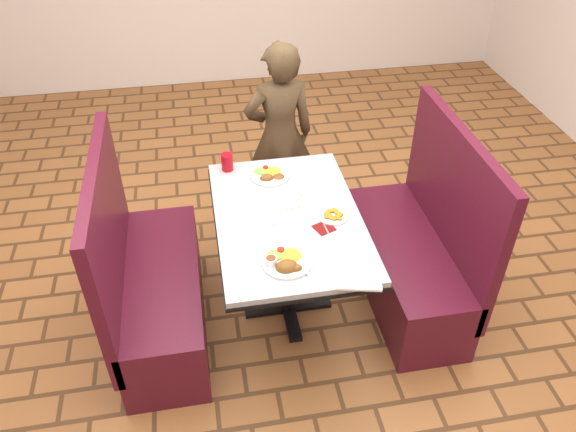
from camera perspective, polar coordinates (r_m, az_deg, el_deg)
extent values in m
plane|color=#A46535|center=(3.62, 0.00, -9.39)|extent=(7.00, 7.00, 0.00)
cube|color=#B5B7BA|center=(3.12, 0.00, -0.25)|extent=(0.80, 1.20, 0.03)
cube|color=black|center=(3.14, 0.00, -0.65)|extent=(0.81, 1.21, 0.02)
cylinder|color=black|center=(3.37, 0.00, -5.27)|extent=(0.10, 0.10, 0.69)
cube|color=black|center=(3.61, 0.00, -9.23)|extent=(0.55, 0.08, 0.03)
cube|color=black|center=(3.61, 0.00, -9.23)|extent=(0.08, 0.55, 0.03)
cube|color=#551326|center=(3.45, -12.50, -8.27)|extent=(0.45, 1.20, 0.45)
cube|color=#551326|center=(3.16, -17.61, -2.64)|extent=(0.06, 1.20, 0.95)
cube|color=#551326|center=(3.63, 11.78, -5.24)|extent=(0.45, 1.20, 0.45)
cube|color=#551326|center=(3.41, 16.24, 1.12)|extent=(0.06, 1.20, 0.95)
imported|color=brown|center=(3.98, -0.86, 8.11)|extent=(0.53, 0.37, 1.37)
cylinder|color=white|center=(2.82, -0.12, -4.66)|extent=(0.26, 0.26, 0.02)
ellipsoid|color=yellow|center=(2.82, 0.33, -3.67)|extent=(0.11, 0.11, 0.05)
ellipsoid|color=#8BB94A|center=(2.83, -1.25, -3.76)|extent=(0.11, 0.09, 0.03)
cylinder|color=red|center=(2.84, -0.74, -3.41)|extent=(0.04, 0.04, 0.01)
ellipsoid|color=brown|center=(2.75, -0.13, -4.80)|extent=(0.11, 0.09, 0.06)
ellipsoid|color=brown|center=(2.75, 0.81, -5.08)|extent=(0.06, 0.05, 0.04)
cylinder|color=white|center=(2.78, -1.74, -4.58)|extent=(0.06, 0.06, 0.04)
cylinder|color=#652C13|center=(2.77, -1.75, -4.30)|extent=(0.05, 0.05, 0.00)
cylinder|color=white|center=(3.43, -1.85, 4.13)|extent=(0.24, 0.24, 0.01)
ellipsoid|color=yellow|center=(3.44, -1.50, 4.85)|extent=(0.10, 0.10, 0.04)
ellipsoid|color=#8BB94A|center=(3.45, -2.69, 4.76)|extent=(0.10, 0.08, 0.03)
cylinder|color=red|center=(3.46, -2.30, 4.99)|extent=(0.04, 0.04, 0.01)
ellipsoid|color=brown|center=(3.40, -0.96, 4.19)|extent=(0.07, 0.07, 0.02)
ellipsoid|color=brown|center=(3.37, -2.20, 4.14)|extent=(0.08, 0.06, 0.05)
cylinder|color=white|center=(3.11, 4.58, 0.01)|extent=(0.17, 0.17, 0.01)
cube|color=maroon|center=(3.03, 3.68, -1.22)|extent=(0.13, 0.13, 0.00)
cube|color=silver|center=(3.03, 3.81, -1.15)|extent=(0.02, 0.12, 0.00)
cylinder|color=#B90C18|center=(3.48, -6.20, 5.47)|extent=(0.07, 0.07, 0.11)
cube|color=white|center=(2.75, 7.15, -6.27)|extent=(0.25, 0.21, 0.01)
cube|color=silver|center=(2.80, 0.97, -4.93)|extent=(0.09, 0.16, 0.00)
cube|color=silver|center=(2.81, 0.29, -4.73)|extent=(0.07, 0.15, 0.00)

